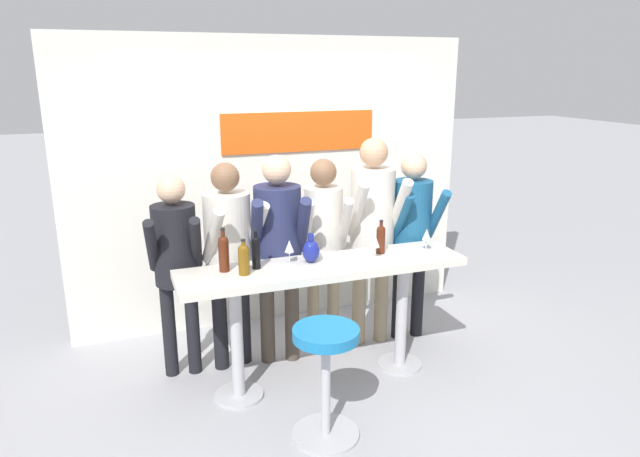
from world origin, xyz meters
TOP-DOWN VIEW (x-y plane):
  - ground_plane at (0.00, 0.00)m, footprint 40.00×40.00m
  - back_wall at (0.00, 1.32)m, footprint 3.76×0.12m
  - tasting_table at (0.00, 0.00)m, footprint 2.16×0.50m
  - bar_stool at (-0.23, -0.66)m, footprint 0.45×0.45m
  - person_far_left at (-1.01, 0.48)m, footprint 0.44×0.54m
  - person_left at (-0.61, 0.48)m, footprint 0.49×0.59m
  - person_center_left at (-0.22, 0.43)m, footprint 0.50×0.60m
  - person_center at (0.19, 0.51)m, footprint 0.45×0.56m
  - person_center_right at (0.62, 0.47)m, footprint 0.49×0.61m
  - person_right at (0.98, 0.45)m, footprint 0.44×0.55m
  - wine_bottle_0 at (-0.60, -0.02)m, footprint 0.08×0.08m
  - wine_bottle_1 at (-0.72, 0.10)m, footprint 0.07×0.07m
  - wine_bottle_2 at (-0.49, 0.07)m, footprint 0.06×0.06m
  - wine_bottle_3 at (0.50, 0.08)m, footprint 0.07×0.07m
  - wine_glass_0 at (0.41, -0.01)m, footprint 0.07×0.07m
  - wine_glass_1 at (0.87, 0.02)m, footprint 0.07×0.07m
  - wine_glass_2 at (-0.23, 0.10)m, footprint 0.07×0.07m
  - decorative_vase at (-0.08, 0.06)m, footprint 0.13×0.13m

SIDE VIEW (x-z plane):
  - ground_plane at x=0.00m, z-range 0.00..0.00m
  - bar_stool at x=-0.23m, z-range 0.13..0.91m
  - tasting_table at x=0.00m, z-range 0.31..1.27m
  - person_far_left at x=-1.01m, z-range 0.20..1.80m
  - person_center at x=0.19m, z-range 0.21..1.86m
  - person_left at x=-0.61m, z-range 0.20..1.87m
  - person_right at x=0.98m, z-range 0.20..1.87m
  - decorative_vase at x=-0.08m, z-range 0.94..1.16m
  - person_center_left at x=-0.22m, z-range 0.20..1.92m
  - wine_bottle_0 at x=-0.60m, z-range 0.96..1.21m
  - wine_bottle_3 at x=0.50m, z-range 0.95..1.22m
  - wine_glass_0 at x=0.41m, z-range 1.00..1.18m
  - wine_glass_1 at x=0.87m, z-range 1.00..1.18m
  - wine_glass_2 at x=-0.23m, z-range 1.00..1.18m
  - wine_bottle_2 at x=-0.49m, z-range 0.95..1.24m
  - wine_bottle_1 at x=-0.72m, z-range 0.95..1.27m
  - person_center_right at x=0.62m, z-range 0.22..2.03m
  - back_wall at x=0.00m, z-range 0.00..2.64m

